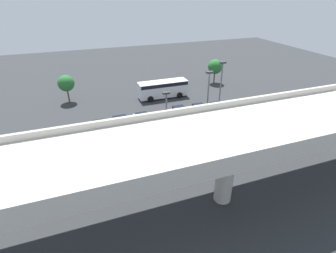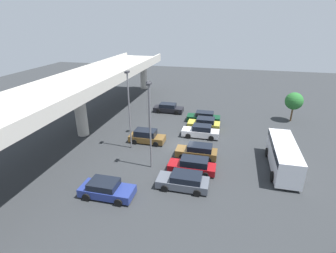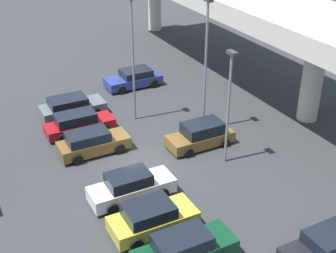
{
  "view_description": "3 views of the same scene",
  "coord_description": "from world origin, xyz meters",
  "px_view_note": "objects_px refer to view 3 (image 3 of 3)",
  "views": [
    {
      "loc": [
        10.44,
        28.17,
        16.55
      ],
      "look_at": [
        0.33,
        0.64,
        0.8
      ],
      "focal_mm": 28.0,
      "sensor_mm": 36.0,
      "label": 1
    },
    {
      "loc": [
        -28.34,
        -4.97,
        14.42
      ],
      "look_at": [
        -0.15,
        1.88,
        2.36
      ],
      "focal_mm": 28.0,
      "sensor_mm": 36.0,
      "label": 2
    },
    {
      "loc": [
        22.48,
        -9.63,
        15.84
      ],
      "look_at": [
        -0.95,
        2.53,
        1.61
      ],
      "focal_mm": 50.0,
      "sensor_mm": 36.0,
      "label": 3
    }
  ],
  "objects_px": {
    "parked_car_5": "(131,187)",
    "parked_car_6": "(152,218)",
    "parked_car_1": "(71,107)",
    "lamp_post_near_aisle": "(206,58)",
    "lamp_post_mid_lot": "(133,52)",
    "lamp_post_by_overpass": "(229,99)",
    "parked_car_3": "(92,143)",
    "parked_car_0": "(134,79)",
    "parked_car_8": "(331,245)",
    "parked_car_2": "(78,123)",
    "parked_car_7": "(184,249)",
    "parked_car_4": "(201,135)"
  },
  "relations": [
    {
      "from": "parked_car_4",
      "to": "parked_car_7",
      "type": "distance_m",
      "value": 10.64
    },
    {
      "from": "lamp_post_by_overpass",
      "to": "parked_car_5",
      "type": "bearing_deg",
      "value": -83.06
    },
    {
      "from": "parked_car_6",
      "to": "lamp_post_by_overpass",
      "type": "bearing_deg",
      "value": 28.49
    },
    {
      "from": "parked_car_6",
      "to": "parked_car_8",
      "type": "bearing_deg",
      "value": -40.42
    },
    {
      "from": "parked_car_2",
      "to": "parked_car_3",
      "type": "bearing_deg",
      "value": -91.06
    },
    {
      "from": "lamp_post_mid_lot",
      "to": "lamp_post_by_overpass",
      "type": "xyz_separation_m",
      "value": [
        7.87,
        2.65,
        -0.89
      ]
    },
    {
      "from": "lamp_post_by_overpass",
      "to": "parked_car_1",
      "type": "bearing_deg",
      "value": -148.13
    },
    {
      "from": "lamp_post_near_aisle",
      "to": "parked_car_8",
      "type": "bearing_deg",
      "value": -5.49
    },
    {
      "from": "parked_car_2",
      "to": "parked_car_6",
      "type": "xyz_separation_m",
      "value": [
        11.49,
        0.12,
        0.03
      ]
    },
    {
      "from": "parked_car_2",
      "to": "parked_car_8",
      "type": "xyz_separation_m",
      "value": [
        17.03,
        6.63,
        -0.01
      ]
    },
    {
      "from": "parked_car_1",
      "to": "parked_car_3",
      "type": "distance_m",
      "value": 5.88
    },
    {
      "from": "parked_car_0",
      "to": "parked_car_6",
      "type": "xyz_separation_m",
      "value": [
        17.13,
        -6.55,
        0.04
      ]
    },
    {
      "from": "parked_car_3",
      "to": "parked_car_8",
      "type": "relative_size",
      "value": 0.94
    },
    {
      "from": "parked_car_0",
      "to": "parked_car_2",
      "type": "height_order",
      "value": "parked_car_2"
    },
    {
      "from": "parked_car_5",
      "to": "parked_car_6",
      "type": "relative_size",
      "value": 1.08
    },
    {
      "from": "parked_car_4",
      "to": "parked_car_2",
      "type": "bearing_deg",
      "value": -39.4
    },
    {
      "from": "parked_car_7",
      "to": "parked_car_0",
      "type": "bearing_deg",
      "value": 72.63
    },
    {
      "from": "parked_car_7",
      "to": "parked_car_4",
      "type": "bearing_deg",
      "value": 54.89
    },
    {
      "from": "parked_car_7",
      "to": "lamp_post_near_aisle",
      "type": "distance_m",
      "value": 13.71
    },
    {
      "from": "parked_car_5",
      "to": "parked_car_7",
      "type": "distance_m",
      "value": 5.55
    },
    {
      "from": "parked_car_6",
      "to": "parked_car_8",
      "type": "height_order",
      "value": "parked_car_6"
    },
    {
      "from": "parked_car_5",
      "to": "parked_car_1",
      "type": "bearing_deg",
      "value": 89.32
    },
    {
      "from": "lamp_post_mid_lot",
      "to": "parked_car_3",
      "type": "bearing_deg",
      "value": -54.38
    },
    {
      "from": "parked_car_0",
      "to": "parked_car_7",
      "type": "bearing_deg",
      "value": 72.63
    },
    {
      "from": "parked_car_6",
      "to": "lamp_post_near_aisle",
      "type": "distance_m",
      "value": 12.02
    },
    {
      "from": "parked_car_5",
      "to": "lamp_post_by_overpass",
      "type": "bearing_deg",
      "value": 6.94
    },
    {
      "from": "parked_car_5",
      "to": "lamp_post_by_overpass",
      "type": "distance_m",
      "value": 7.63
    },
    {
      "from": "parked_car_1",
      "to": "parked_car_2",
      "type": "bearing_deg",
      "value": -97.52
    },
    {
      "from": "parked_car_6",
      "to": "lamp_post_near_aisle",
      "type": "xyz_separation_m",
      "value": [
        -7.93,
        7.81,
        4.54
      ]
    },
    {
      "from": "parked_car_2",
      "to": "parked_car_6",
      "type": "distance_m",
      "value": 11.49
    },
    {
      "from": "parked_car_3",
      "to": "parked_car_5",
      "type": "relative_size",
      "value": 0.95
    },
    {
      "from": "parked_car_6",
      "to": "parked_car_7",
      "type": "xyz_separation_m",
      "value": [
        2.65,
        0.37,
        -0.03
      ]
    },
    {
      "from": "parked_car_1",
      "to": "lamp_post_mid_lot",
      "type": "distance_m",
      "value": 6.55
    },
    {
      "from": "parked_car_3",
      "to": "parked_car_4",
      "type": "height_order",
      "value": "parked_car_4"
    },
    {
      "from": "parked_car_3",
      "to": "lamp_post_by_overpass",
      "type": "height_order",
      "value": "lamp_post_by_overpass"
    },
    {
      "from": "parked_car_3",
      "to": "parked_car_6",
      "type": "xyz_separation_m",
      "value": [
        8.45,
        0.17,
        -0.01
      ]
    },
    {
      "from": "parked_car_1",
      "to": "parked_car_0",
      "type": "bearing_deg",
      "value": 24.06
    },
    {
      "from": "parked_car_3",
      "to": "parked_car_4",
      "type": "xyz_separation_m",
      "value": [
        2.39,
        6.66,
        0.02
      ]
    },
    {
      "from": "parked_car_4",
      "to": "parked_car_5",
      "type": "distance_m",
      "value": 7.11
    },
    {
      "from": "parked_car_0",
      "to": "parked_car_4",
      "type": "height_order",
      "value": "parked_car_4"
    },
    {
      "from": "parked_car_8",
      "to": "lamp_post_near_aisle",
      "type": "relative_size",
      "value": 0.52
    },
    {
      "from": "parked_car_2",
      "to": "lamp_post_mid_lot",
      "type": "xyz_separation_m",
      "value": [
        -0.1,
        4.32,
        4.44
      ]
    },
    {
      "from": "parked_car_6",
      "to": "lamp_post_mid_lot",
      "type": "relative_size",
      "value": 0.49
    },
    {
      "from": "parked_car_0",
      "to": "parked_car_8",
      "type": "distance_m",
      "value": 22.68
    },
    {
      "from": "parked_car_3",
      "to": "lamp_post_mid_lot",
      "type": "height_order",
      "value": "lamp_post_mid_lot"
    },
    {
      "from": "lamp_post_near_aisle",
      "to": "lamp_post_mid_lot",
      "type": "bearing_deg",
      "value": -135.39
    },
    {
      "from": "parked_car_4",
      "to": "parked_car_6",
      "type": "distance_m",
      "value": 8.88
    },
    {
      "from": "parked_car_7",
      "to": "lamp_post_by_overpass",
      "type": "xyz_separation_m",
      "value": [
        -6.36,
        6.48,
        3.55
      ]
    },
    {
      "from": "parked_car_6",
      "to": "parked_car_3",
      "type": "bearing_deg",
      "value": 91.17
    },
    {
      "from": "parked_car_5",
      "to": "parked_car_6",
      "type": "xyz_separation_m",
      "value": [
        2.9,
        -0.12,
        -0.01
      ]
    }
  ]
}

